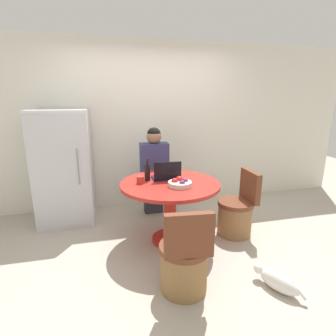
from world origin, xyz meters
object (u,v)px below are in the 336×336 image
object	(u,v)px
person_seated	(154,168)
laptop	(166,175)
chair_near_camera	(184,263)
refrigerator	(64,167)
dining_table	(170,196)
cat	(278,281)
bottle	(147,172)
chair_right_side	(236,214)
fruit_bowl	(180,183)

from	to	relation	value
person_seated	laptop	distance (m)	0.69
chair_near_camera	person_seated	size ratio (longest dim) A/B	0.63
refrigerator	laptop	bearing A→B (deg)	-32.03
dining_table	cat	distance (m)	1.42
laptop	refrigerator	bearing A→B (deg)	-32.03
cat	bottle	bearing A→B (deg)	12.05
refrigerator	bottle	xyz separation A→B (m)	(1.06, -0.80, 0.08)
chair_near_camera	bottle	size ratio (longest dim) A/B	3.18
chair_right_side	fruit_bowl	size ratio (longest dim) A/B	3.14
dining_table	chair_right_side	xyz separation A→B (m)	(0.89, -0.02, -0.31)
laptop	fruit_bowl	size ratio (longest dim) A/B	1.24
chair_right_side	cat	xyz separation A→B (m)	(-0.12, -1.06, -0.19)
chair_right_side	refrigerator	bearing A→B (deg)	-112.24
chair_near_camera	person_seated	world-z (taller)	person_seated
dining_table	bottle	distance (m)	0.40
refrigerator	person_seated	xyz separation A→B (m)	(1.26, -0.12, -0.06)
fruit_bowl	dining_table	bearing A→B (deg)	114.87
chair_near_camera	chair_right_side	xyz separation A→B (m)	(0.97, 0.87, 0.00)
chair_near_camera	bottle	world-z (taller)	bottle
fruit_bowl	chair_right_side	bearing A→B (deg)	10.07
laptop	cat	world-z (taller)	laptop
chair_near_camera	chair_right_side	size ratio (longest dim) A/B	1.00
fruit_bowl	cat	size ratio (longest dim) A/B	0.57
laptop	fruit_bowl	distance (m)	0.31
cat	chair_right_side	bearing A→B (deg)	-34.19
person_seated	fruit_bowl	xyz separation A→B (m)	(0.12, -0.98, 0.07)
person_seated	bottle	xyz separation A→B (m)	(-0.20, -0.68, 0.13)
refrigerator	dining_table	xyz separation A→B (m)	(1.31, -0.94, -0.20)
dining_table	chair_near_camera	world-z (taller)	chair_near_camera
refrigerator	chair_near_camera	size ratio (longest dim) A/B	1.88
refrigerator	chair_right_side	world-z (taller)	refrigerator
laptop	bottle	xyz separation A→B (m)	(-0.23, 0.01, 0.05)
person_seated	laptop	bearing A→B (deg)	92.42
chair_right_side	laptop	distance (m)	1.06
person_seated	laptop	xyz separation A→B (m)	(0.03, -0.69, 0.08)
person_seated	fruit_bowl	world-z (taller)	person_seated
chair_near_camera	laptop	world-z (taller)	laptop
chair_right_side	bottle	xyz separation A→B (m)	(-1.14, 0.16, 0.59)
person_seated	fruit_bowl	distance (m)	0.99
person_seated	laptop	world-z (taller)	person_seated
dining_table	cat	bearing A→B (deg)	-54.79
chair_near_camera	fruit_bowl	distance (m)	0.91
chair_right_side	dining_table	bearing A→B (deg)	-90.00
cat	chair_near_camera	bearing A→B (deg)	49.17
chair_right_side	cat	size ratio (longest dim) A/B	1.79
laptop	bottle	bearing A→B (deg)	-2.57
dining_table	bottle	xyz separation A→B (m)	(-0.25, 0.14, 0.28)
dining_table	person_seated	size ratio (longest dim) A/B	0.88
refrigerator	chair_near_camera	world-z (taller)	refrigerator
refrigerator	dining_table	world-z (taller)	refrigerator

